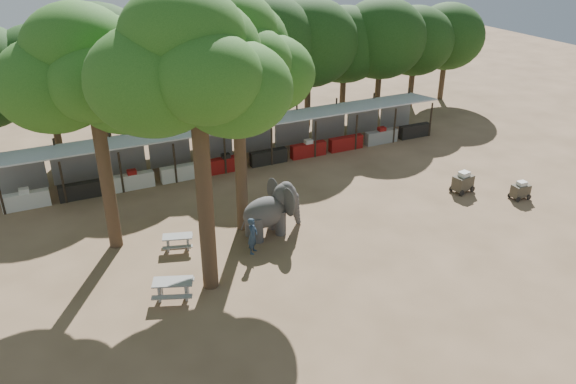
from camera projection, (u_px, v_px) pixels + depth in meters
name	position (u px, v px, depth m)	size (l,w,h in m)	color
ground	(358.00, 275.00, 24.23)	(100.00, 100.00, 0.00)	brown
vendor_stalls	(242.00, 145.00, 34.95)	(28.00, 2.99, 2.80)	#B0B2B8
yard_tree_left	(86.00, 72.00, 22.95)	(7.10, 6.90, 11.02)	#332316
yard_tree_center	(190.00, 66.00, 19.60)	(7.10, 6.90, 12.04)	#332316
yard_tree_back	(232.00, 55.00, 24.30)	(7.10, 6.90, 11.36)	#332316
backdrop_trees	(211.00, 58.00, 37.24)	(46.46, 5.95, 8.33)	#332316
elephant	(272.00, 209.00, 27.00)	(3.34, 2.51, 2.51)	#3A3838
handler	(253.00, 236.00, 25.48)	(0.64, 0.43, 1.77)	#26384C
picnic_table_near	(173.00, 287.00, 22.57)	(2.00, 1.91, 0.80)	gray
picnic_table_far	(178.00, 240.00, 25.98)	(1.65, 1.56, 0.68)	gray
cart_front	(521.00, 190.00, 30.64)	(1.08, 0.73, 1.03)	#373127
cart_back	(463.00, 182.00, 31.38)	(1.36, 1.01, 1.21)	#373127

